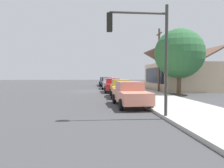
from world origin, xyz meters
TOP-DOWN VIEW (x-y plane):
  - ground_plane at (0.00, 0.00)m, footprint 120.00×120.00m
  - sidewalk_curb at (0.00, 5.60)m, footprint 60.00×4.20m
  - car_navy at (-15.21, 2.67)m, footprint 4.78×2.07m
  - car_charcoal at (-10.01, 2.74)m, footprint 4.87×2.28m
  - car_silver at (-4.23, 2.70)m, footprint 4.57×2.22m
  - car_cherry at (1.50, 2.68)m, footprint 4.83×2.15m
  - car_mustard at (7.09, 2.87)m, footprint 4.74×2.14m
  - car_coral at (12.63, 2.71)m, footprint 4.85×2.04m
  - storefront_building at (-1.21, 11.98)m, footprint 10.39×7.27m
  - shade_tree at (5.34, 9.15)m, footprint 5.06×5.06m
  - traffic_light_main at (16.82, 2.54)m, footprint 0.37×2.79m
  - utility_pole_wooden at (1.75, 8.20)m, footprint 1.80×0.24m
  - fire_hydrant_red at (-8.96, 4.20)m, footprint 0.22×0.22m

SIDE VIEW (x-z plane):
  - ground_plane at x=0.00m, z-range 0.00..0.00m
  - sidewalk_curb at x=0.00m, z-range 0.00..0.16m
  - fire_hydrant_red at x=-8.96m, z-range 0.14..0.85m
  - car_mustard at x=7.09m, z-range 0.02..1.61m
  - car_silver at x=-4.23m, z-range 0.02..1.61m
  - car_cherry at x=1.50m, z-range 0.02..1.61m
  - car_coral at x=12.63m, z-range 0.02..1.61m
  - car_navy at x=-15.21m, z-range 0.02..1.61m
  - car_charcoal at x=-10.01m, z-range 0.02..1.61m
  - storefront_building at x=-1.21m, z-range -0.85..4.70m
  - traffic_light_main at x=16.82m, z-range 0.89..6.09m
  - utility_pole_wooden at x=1.75m, z-range 0.18..7.68m
  - shade_tree at x=5.34m, z-range 0.83..7.57m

